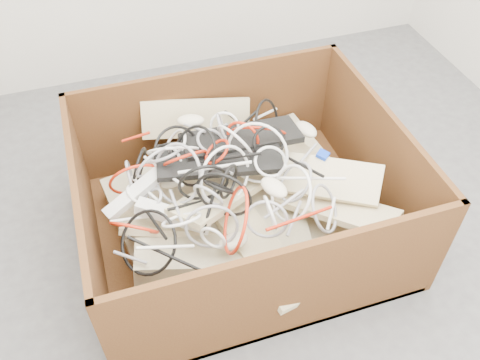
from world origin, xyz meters
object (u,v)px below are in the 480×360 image
object	(u,v)px
cardboard_box	(237,212)
power_strip_right	(173,216)
power_strip_left	(135,193)
vga_plug	(323,155)

from	to	relation	value
cardboard_box	power_strip_right	distance (m)	0.36
power_strip_left	vga_plug	distance (m)	0.76
power_strip_left	power_strip_right	size ratio (longest dim) A/B	0.95
cardboard_box	vga_plug	xyz separation A→B (m)	(0.36, -0.01, 0.24)
cardboard_box	power_strip_right	bearing A→B (deg)	-159.00
vga_plug	power_strip_right	bearing A→B (deg)	-121.42
cardboard_box	vga_plug	bearing A→B (deg)	-1.94
power_strip_right	cardboard_box	bearing A→B (deg)	52.04
cardboard_box	power_strip_right	size ratio (longest dim) A/B	4.39
cardboard_box	power_strip_right	world-z (taller)	cardboard_box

